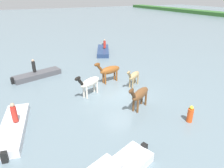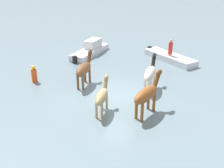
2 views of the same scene
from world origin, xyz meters
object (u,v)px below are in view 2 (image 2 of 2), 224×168
Objects in this scene: buoy_channel_marker at (34,75)px; boat_motor_center at (170,58)px; horse_gray_outer at (102,96)px; horse_dark_mare at (84,69)px; boat_launch_far at (91,51)px; person_spotter_bow at (171,47)px; horse_mid_herd at (147,94)px; horse_dun_straggler at (150,73)px.

boat_motor_center is at bearing -110.68° from buoy_channel_marker.
horse_dark_mare is at bearing 31.52° from horse_gray_outer.
boat_motor_center is at bearing -78.94° from boat_launch_far.
person_spotter_bow is at bearing -111.77° from buoy_channel_marker.
horse_gray_outer is at bearing 122.33° from horse_mid_herd.
horse_dark_mare reaches higher than boat_launch_far.
horse_dun_straggler reaches higher than boat_motor_center.
boat_motor_center is 4.38× the size of buoy_channel_marker.
horse_dun_straggler is at bearing -125.13° from boat_launch_far.
horse_gray_outer reaches higher than boat_launch_far.
boat_launch_far is at bearing 16.68° from horse_dark_mare.
horse_mid_herd is 1.09× the size of horse_dun_straggler.
horse_mid_herd is at bearing 116.33° from person_spotter_bow.
boat_launch_far is 6.81m from buoy_channel_marker.
horse_mid_herd is 1.31× the size of horse_gray_outer.
horse_mid_herd is (-5.08, 0.11, 0.03)m from horse_dark_mare.
horse_gray_outer is at bearing 152.87° from horse_dun_straggler.
person_spotter_bow is (2.19, -5.40, 0.04)m from horse_dun_straggler.
person_spotter_bow is (2.20, -9.41, 0.19)m from horse_gray_outer.
boat_launch_far is (5.70, 3.45, 0.14)m from boat_motor_center.
horse_mid_herd is 10.83m from boat_launch_far.
horse_mid_herd is 2.24× the size of person_spotter_bow.
horse_mid_herd is at bearing -120.30° from horse_dark_mare.
boat_motor_center is 6.66m from boat_launch_far.
buoy_channel_marker is at bearing 68.23° from person_spotter_bow.
boat_motor_center is 4.20× the size of person_spotter_bow.
buoy_channel_marker is at bearing -99.64° from boat_motor_center.
horse_dun_straggler is 2.15× the size of buoy_channel_marker.
horse_dark_mare is 1.20× the size of horse_gray_outer.
boat_motor_center is at bearing -56.45° from person_spotter_bow.
horse_mid_herd is 0.53× the size of boat_motor_center.
boat_motor_center is 1.00m from person_spotter_bow.
boat_launch_far reaches higher than boat_motor_center.
horse_gray_outer is 1.72× the size of person_spotter_bow.
boat_launch_far is at bearing -137.80° from boat_motor_center.
horse_dark_mare is 5.09m from horse_mid_herd.
horse_dun_straggler is at bearing 112.09° from person_spotter_bow.
horse_gray_outer is 9.67m from person_spotter_bow.
person_spotter_bow is at bearing -81.05° from boat_launch_far.
person_spotter_bow is (-1.18, -7.78, 0.03)m from horse_dark_mare.
horse_dark_mare is at bearing -143.86° from buoy_channel_marker.
boat_motor_center is (-1.04, -7.99, -0.94)m from horse_dark_mare.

